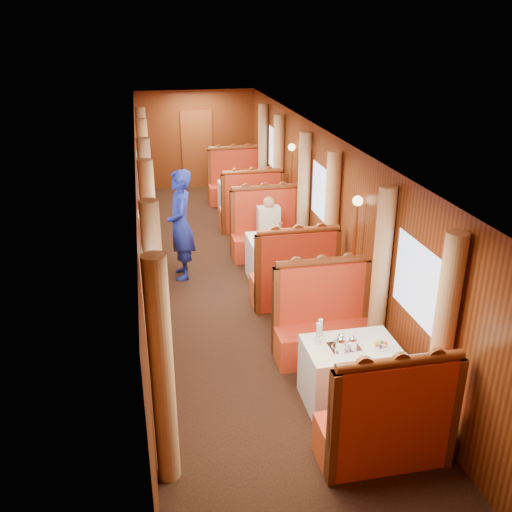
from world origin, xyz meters
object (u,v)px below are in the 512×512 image
object	(u,v)px
tea_tray	(344,347)
teapot_right	(352,345)
banquette_mid_fwd	(294,280)
table_far	(243,199)
rose_vase_mid	(281,226)
banquette_far_fwd	(251,210)
banquette_near_aft	(323,327)
banquette_far_aft	(235,185)
banquette_mid_aft	(266,235)
banquette_near_fwd	(386,427)
passenger	(269,222)
rose_vase_far	(242,175)
teapot_back	(341,341)
table_near	(350,374)
steward	(181,225)
table_mid	(279,258)
fruit_plate	(381,345)
teapot_left	(341,346)

from	to	relation	value
tea_tray	teapot_right	xyz separation A→B (m)	(0.07, -0.07, 0.06)
banquette_mid_fwd	table_far	bearing A→B (deg)	90.00
rose_vase_mid	banquette_far_fwd	bearing A→B (deg)	90.68
banquette_near_aft	tea_tray	xyz separation A→B (m)	(-0.10, -1.04, 0.33)
tea_tray	teapot_right	size ratio (longest dim) A/B	2.04
banquette_far_aft	teapot_right	size ratio (longest dim) A/B	8.02
banquette_far_aft	banquette_mid_aft	bearing A→B (deg)	-90.00
banquette_near_fwd	passenger	xyz separation A→B (m)	(-0.00, 5.31, 0.32)
banquette_near_fwd	banquette_far_aft	size ratio (longest dim) A/B	1.00
banquette_mid_fwd	table_far	distance (m)	4.51
banquette_near_aft	passenger	bearing A→B (deg)	90.00
banquette_near_fwd	rose_vase_far	world-z (taller)	banquette_near_fwd
teapot_back	rose_vase_mid	size ratio (longest dim) A/B	0.40
table_near	banquette_near_fwd	xyz separation A→B (m)	(0.00, -1.01, 0.05)
banquette_mid_aft	passenger	xyz separation A→B (m)	(-0.00, -0.21, 0.32)
banquette_mid_aft	teapot_right	size ratio (longest dim) A/B	8.02
banquette_far_fwd	rose_vase_far	xyz separation A→B (m)	(0.00, 1.04, 0.50)
banquette_near_fwd	banquette_far_aft	bearing A→B (deg)	90.00
rose_vase_far	steward	size ratio (longest dim) A/B	0.19
table_near	banquette_mid_aft	world-z (taller)	banquette_mid_aft
table_mid	banquette_far_fwd	size ratio (longest dim) A/B	0.78
table_far	teapot_back	world-z (taller)	teapot_back
fruit_plate	rose_vase_far	size ratio (longest dim) A/B	0.58
banquette_far_aft	banquette_mid_fwd	bearing A→B (deg)	-90.00
banquette_far_fwd	fruit_plate	size ratio (longest dim) A/B	6.39
banquette_far_aft	rose_vase_mid	world-z (taller)	banquette_far_aft
banquette_near_fwd	banquette_near_aft	bearing A→B (deg)	90.00
banquette_far_fwd	teapot_back	size ratio (longest dim) A/B	9.30
rose_vase_far	banquette_near_fwd	bearing A→B (deg)	-90.01
steward	passenger	bearing A→B (deg)	103.91
table_near	table_mid	xyz separation A→B (m)	(0.00, 3.50, 0.00)
teapot_left	banquette_far_fwd	bearing A→B (deg)	92.18
teapot_right	fruit_plate	size ratio (longest dim) A/B	0.80
banquette_near_fwd	banquette_far_fwd	bearing A→B (deg)	90.00
banquette_near_fwd	fruit_plate	size ratio (longest dim) A/B	6.39
table_mid	table_far	world-z (taller)	same
table_far	steward	size ratio (longest dim) A/B	0.56
banquette_far_aft	teapot_left	world-z (taller)	banquette_far_aft
table_mid	banquette_mid_fwd	world-z (taller)	banquette_mid_fwd
table_mid	banquette_far_fwd	world-z (taller)	banquette_far_fwd
teapot_right	rose_vase_far	size ratio (longest dim) A/B	0.46
banquette_near_fwd	steward	world-z (taller)	steward
banquette_far_fwd	teapot_left	bearing A→B (deg)	-91.67
banquette_near_fwd	teapot_right	size ratio (longest dim) A/B	8.02
banquette_near_aft	banquette_far_fwd	world-z (taller)	same
teapot_left	banquette_far_aft	bearing A→B (deg)	92.60
rose_vase_far	table_near	bearing A→B (deg)	-90.01
teapot_back	rose_vase_far	size ratio (longest dim) A/B	0.40
banquette_near_aft	rose_vase_mid	bearing A→B (deg)	89.34
table_mid	teapot_right	distance (m)	3.62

